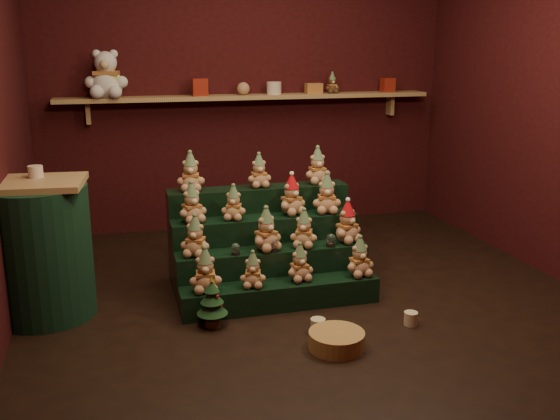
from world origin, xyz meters
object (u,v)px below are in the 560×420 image
object	(u,v)px
brown_bear	(332,83)
mug_right	(411,319)
mug_left	(318,326)
white_bear	(106,68)
mini_christmas_tree	(212,302)
riser_tier_front	(281,295)
side_table	(42,250)
snow_globe_b	(274,245)
snow_globe_a	(236,249)
wicker_basket	(337,340)
snow_globe_c	(331,240)

from	to	relation	value
brown_bear	mug_right	bearing A→B (deg)	-98.50
mug_left	brown_bear	bearing A→B (deg)	68.89
mug_right	white_bear	size ratio (longest dim) A/B	0.17
mini_christmas_tree	mug_right	bearing A→B (deg)	-14.38
mug_left	white_bear	world-z (taller)	white_bear
riser_tier_front	mug_left	bearing A→B (deg)	-74.89
side_table	white_bear	bearing A→B (deg)	79.38
snow_globe_b	mini_christmas_tree	bearing A→B (deg)	-145.88
side_table	mini_christmas_tree	size ratio (longest dim) A/B	2.72
snow_globe_a	mug_left	xyz separation A→B (m)	(0.41, -0.62, -0.35)
riser_tier_front	mini_christmas_tree	distance (m)	0.55
side_table	snow_globe_b	bearing A→B (deg)	0.74
snow_globe_b	side_table	world-z (taller)	side_table
white_bear	side_table	bearing A→B (deg)	-98.54
wicker_basket	snow_globe_b	bearing A→B (deg)	101.48
mug_right	wicker_basket	size ratio (longest dim) A/B	0.26
mug_right	mini_christmas_tree	bearing A→B (deg)	165.62
brown_bear	wicker_basket	bearing A→B (deg)	-109.93
mug_left	mug_right	world-z (taller)	mug_left
snow_globe_a	white_bear	bearing A→B (deg)	113.63
riser_tier_front	mug_left	xyz separation A→B (m)	(0.12, -0.46, -0.04)
snow_globe_c	wicker_basket	bearing A→B (deg)	-106.89
wicker_basket	brown_bear	xyz separation A→B (m)	(0.90, 2.66, 1.37)
riser_tier_front	wicker_basket	size ratio (longest dim) A/B	4.11
snow_globe_c	mug_left	size ratio (longest dim) A/B	1.00
snow_globe_a	mini_christmas_tree	world-z (taller)	snow_globe_a
mini_christmas_tree	wicker_basket	xyz separation A→B (m)	(0.67, -0.50, -0.11)
side_table	white_bear	size ratio (longest dim) A/B	1.77
side_table	wicker_basket	size ratio (longest dim) A/B	2.74
snow_globe_b	mug_right	distance (m)	1.07
snow_globe_c	side_table	distance (m)	1.99
mug_left	snow_globe_c	bearing A→B (deg)	64.15
snow_globe_a	brown_bear	xyz separation A→B (m)	(1.34, 1.81, 1.02)
riser_tier_front	snow_globe_b	world-z (taller)	snow_globe_b
side_table	riser_tier_front	bearing A→B (deg)	-4.98
mug_left	side_table	bearing A→B (deg)	156.04
side_table	wicker_basket	world-z (taller)	side_table
mini_christmas_tree	snow_globe_b	bearing A→B (deg)	34.12
snow_globe_c	brown_bear	bearing A→B (deg)	70.57
side_table	wicker_basket	distance (m)	2.03
snow_globe_b	wicker_basket	size ratio (longest dim) A/B	0.27
snow_globe_a	snow_globe_b	world-z (taller)	snow_globe_b
riser_tier_front	side_table	size ratio (longest dim) A/B	1.50
mini_christmas_tree	wicker_basket	distance (m)	0.85
snow_globe_c	side_table	world-z (taller)	side_table
side_table	mug_right	xyz separation A→B (m)	(2.31, -0.80, -0.42)
side_table	white_bear	distance (m)	2.08
snow_globe_a	wicker_basket	bearing A→B (deg)	-62.05
snow_globe_a	riser_tier_front	bearing A→B (deg)	-29.54
snow_globe_b	mini_christmas_tree	world-z (taller)	snow_globe_b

